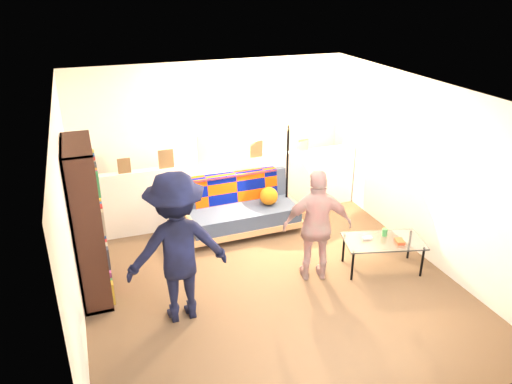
% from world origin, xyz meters
% --- Properties ---
extents(ground, '(5.00, 5.00, 0.00)m').
position_xyz_m(ground, '(0.00, 0.00, 0.00)').
color(ground, brown).
rests_on(ground, ground).
extents(room_shell, '(4.60, 5.05, 2.45)m').
position_xyz_m(room_shell, '(0.00, 0.47, 1.67)').
color(room_shell, silver).
rests_on(room_shell, ground).
extents(half_wall_ledge, '(4.45, 0.15, 1.00)m').
position_xyz_m(half_wall_ledge, '(0.00, 1.80, 0.50)').
color(half_wall_ledge, silver).
rests_on(half_wall_ledge, ground).
extents(ledge_decor, '(2.97, 0.02, 0.45)m').
position_xyz_m(ledge_decor, '(-0.23, 1.78, 1.18)').
color(ledge_decor, brown).
rests_on(ledge_decor, half_wall_ledge).
extents(futon_sofa, '(1.76, 0.89, 0.74)m').
position_xyz_m(futon_sofa, '(0.13, 1.38, 0.35)').
color(futon_sofa, tan).
rests_on(futon_sofa, ground).
extents(bookshelf, '(0.32, 0.96, 1.93)m').
position_xyz_m(bookshelf, '(-2.08, 0.43, 0.90)').
color(bookshelf, black).
rests_on(bookshelf, ground).
extents(coffee_table, '(1.13, 0.80, 0.53)m').
position_xyz_m(coffee_table, '(1.52, -0.31, 0.40)').
color(coffee_table, black).
rests_on(coffee_table, ground).
extents(floor_lamp, '(0.34, 0.31, 1.66)m').
position_xyz_m(floor_lamp, '(0.90, 1.47, 1.18)').
color(floor_lamp, black).
rests_on(floor_lamp, ground).
extents(person_left, '(1.15, 0.68, 1.75)m').
position_xyz_m(person_left, '(-1.19, -0.37, 0.88)').
color(person_left, black).
rests_on(person_left, ground).
extents(person_right, '(0.93, 0.58, 1.48)m').
position_xyz_m(person_right, '(0.60, -0.18, 0.74)').
color(person_right, pink).
rests_on(person_right, ground).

